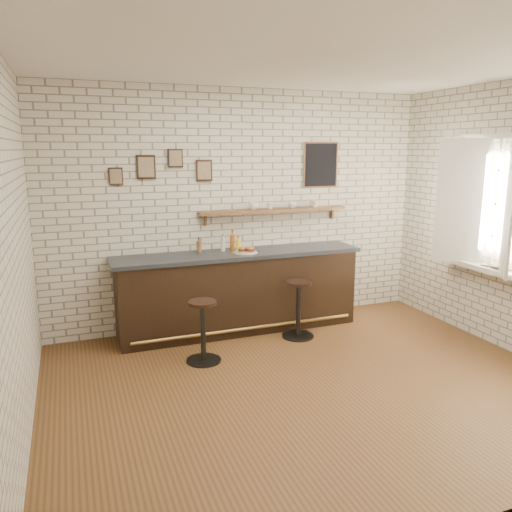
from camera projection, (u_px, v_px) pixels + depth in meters
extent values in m
plane|color=brown|center=(310.00, 385.00, 4.88)|extent=(5.00, 5.00, 0.00)
cube|color=black|center=(239.00, 293.00, 6.28)|extent=(3.00, 0.58, 0.96)
cube|color=#2D333A|center=(239.00, 254.00, 6.17)|extent=(3.10, 0.62, 0.05)
cylinder|color=olive|center=(248.00, 329.00, 6.06)|extent=(2.79, 0.04, 0.04)
cylinder|color=white|center=(245.00, 252.00, 6.12)|extent=(0.28, 0.28, 0.01)
cylinder|color=gold|center=(249.00, 251.00, 6.16)|extent=(0.05, 0.05, 0.00)
cylinder|color=gold|center=(247.00, 252.00, 6.12)|extent=(0.05, 0.05, 0.00)
cylinder|color=gold|center=(235.00, 251.00, 6.15)|extent=(0.06, 0.06, 0.00)
cylinder|color=gold|center=(247.00, 251.00, 6.16)|extent=(0.06, 0.06, 0.00)
cylinder|color=gold|center=(239.00, 253.00, 6.04)|extent=(0.06, 0.06, 0.00)
cylinder|color=gold|center=(249.00, 251.00, 6.14)|extent=(0.04, 0.04, 0.00)
cylinder|color=gold|center=(247.00, 253.00, 6.06)|extent=(0.05, 0.05, 0.00)
cylinder|color=gold|center=(238.00, 254.00, 6.01)|extent=(0.04, 0.04, 0.00)
cylinder|color=gold|center=(233.00, 252.00, 6.08)|extent=(0.05, 0.05, 0.00)
cylinder|color=gold|center=(251.00, 252.00, 6.08)|extent=(0.06, 0.06, 0.00)
cylinder|color=gold|center=(237.00, 252.00, 6.09)|extent=(0.04, 0.04, 0.00)
cylinder|color=gold|center=(248.00, 252.00, 6.11)|extent=(0.05, 0.05, 0.00)
cylinder|color=brown|center=(199.00, 247.00, 6.10)|extent=(0.06, 0.06, 0.15)
cylinder|color=brown|center=(199.00, 240.00, 6.08)|extent=(0.02, 0.02, 0.03)
cylinder|color=black|center=(199.00, 238.00, 6.08)|extent=(0.02, 0.02, 0.01)
cylinder|color=beige|center=(223.00, 245.00, 6.20)|extent=(0.05, 0.05, 0.16)
cylinder|color=beige|center=(223.00, 237.00, 6.18)|extent=(0.02, 0.02, 0.04)
cylinder|color=black|center=(223.00, 235.00, 6.18)|extent=(0.02, 0.02, 0.01)
cylinder|color=#8F4C17|center=(232.00, 243.00, 6.24)|extent=(0.06, 0.06, 0.20)
cylinder|color=#8F4C17|center=(232.00, 233.00, 6.22)|extent=(0.02, 0.02, 0.05)
cylinder|color=black|center=(232.00, 231.00, 6.21)|extent=(0.02, 0.02, 0.01)
cylinder|color=yellow|center=(238.00, 245.00, 6.28)|extent=(0.05, 0.05, 0.14)
cylinder|color=yellow|center=(238.00, 238.00, 6.26)|extent=(0.02, 0.02, 0.03)
cylinder|color=maroon|center=(238.00, 237.00, 6.25)|extent=(0.03, 0.03, 0.01)
cylinder|color=black|center=(204.00, 360.00, 5.42)|extent=(0.38, 0.38, 0.02)
cylinder|color=black|center=(203.00, 332.00, 5.35)|extent=(0.06, 0.06, 0.62)
cylinder|color=black|center=(202.00, 303.00, 5.28)|extent=(0.40, 0.40, 0.04)
cylinder|color=black|center=(298.00, 336.00, 6.13)|extent=(0.39, 0.39, 0.02)
cylinder|color=black|center=(298.00, 310.00, 6.06)|extent=(0.06, 0.06, 0.64)
cylinder|color=black|center=(299.00, 283.00, 5.99)|extent=(0.41, 0.41, 0.04)
cube|color=brown|center=(274.00, 210.00, 6.44)|extent=(2.00, 0.18, 0.04)
cube|color=brown|center=(205.00, 219.00, 6.21)|extent=(0.03, 0.04, 0.16)
cube|color=brown|center=(333.00, 213.00, 6.83)|extent=(0.03, 0.04, 0.16)
imported|color=white|center=(254.00, 206.00, 6.33)|extent=(0.13, 0.13, 0.09)
imported|color=white|center=(270.00, 206.00, 6.41)|extent=(0.12, 0.12, 0.08)
imported|color=white|center=(293.00, 205.00, 6.52)|extent=(0.14, 0.14, 0.09)
imported|color=white|center=(315.00, 204.00, 6.63)|extent=(0.12, 0.12, 0.09)
cube|color=black|center=(146.00, 167.00, 5.84)|extent=(0.22, 0.02, 0.28)
cube|color=black|center=(175.00, 158.00, 5.94)|extent=(0.18, 0.02, 0.22)
cube|color=black|center=(204.00, 171.00, 6.10)|extent=(0.20, 0.02, 0.26)
cube|color=black|center=(116.00, 176.00, 5.74)|extent=(0.16, 0.02, 0.20)
cube|color=black|center=(321.00, 165.00, 6.64)|extent=(0.46, 0.02, 0.56)
cube|color=white|center=(485.00, 268.00, 5.79)|extent=(0.20, 1.35, 0.06)
cube|color=white|center=(504.00, 136.00, 5.50)|extent=(0.05, 1.30, 0.06)
cube|color=white|center=(490.00, 268.00, 5.82)|extent=(0.05, 1.30, 0.06)
cube|color=white|center=(458.00, 199.00, 6.21)|extent=(0.05, 0.06, 1.50)
cube|color=white|center=(508.00, 207.00, 5.33)|extent=(0.40, 0.46, 1.46)
cube|color=white|center=(467.00, 202.00, 5.88)|extent=(0.40, 0.46, 1.46)
imported|color=tan|center=(489.00, 266.00, 5.71)|extent=(0.23, 0.25, 0.02)
imported|color=tan|center=(491.00, 265.00, 5.69)|extent=(0.22, 0.24, 0.02)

